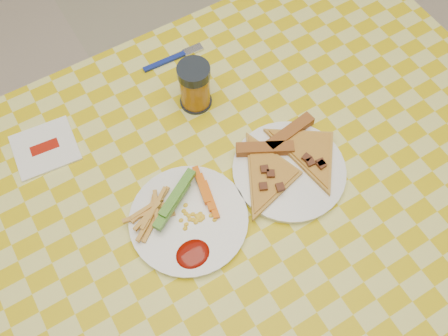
{
  "coord_description": "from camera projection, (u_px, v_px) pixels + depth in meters",
  "views": [
    {
      "loc": [
        -0.23,
        -0.36,
        1.63
      ],
      "look_at": [
        0.0,
        0.03,
        0.78
      ],
      "focal_mm": 40.0,
      "sensor_mm": 36.0,
      "label": 1
    }
  ],
  "objects": [
    {
      "name": "ground",
      "position": [
        229.0,
        287.0,
        1.64
      ],
      "size": [
        8.0,
        8.0,
        0.0
      ],
      "primitive_type": "plane",
      "color": "beige",
      "rests_on": "ground"
    },
    {
      "name": "table",
      "position": [
        231.0,
        202.0,
        1.04
      ],
      "size": [
        1.28,
        0.88,
        0.76
      ],
      "color": "silver",
      "rests_on": "ground"
    },
    {
      "name": "plate_left",
      "position": [
        189.0,
        220.0,
        0.93
      ],
      "size": [
        0.26,
        0.26,
        0.01
      ],
      "primitive_type": "cylinder",
      "rotation": [
        0.0,
        0.0,
        -0.23
      ],
      "color": "white",
      "rests_on": "table"
    },
    {
      "name": "plate_right",
      "position": [
        289.0,
        171.0,
        0.98
      ],
      "size": [
        0.28,
        0.28,
        0.01
      ],
      "primitive_type": "cylinder",
      "rotation": [
        0.0,
        0.0,
        0.34
      ],
      "color": "white",
      "rests_on": "table"
    },
    {
      "name": "fries_veggies",
      "position": [
        180.0,
        212.0,
        0.92
      ],
      "size": [
        0.19,
        0.18,
        0.04
      ],
      "color": "#EDA34B",
      "rests_on": "plate_left"
    },
    {
      "name": "pizza_slices",
      "position": [
        287.0,
        160.0,
        0.97
      ],
      "size": [
        0.3,
        0.26,
        0.02
      ],
      "color": "gold",
      "rests_on": "plate_right"
    },
    {
      "name": "drink_glass",
      "position": [
        195.0,
        86.0,
        1.02
      ],
      "size": [
        0.07,
        0.07,
        0.11
      ],
      "color": "black",
      "rests_on": "table"
    },
    {
      "name": "napkin",
      "position": [
        45.0,
        148.0,
        1.01
      ],
      "size": [
        0.13,
        0.12,
        0.01
      ],
      "rotation": [
        0.0,
        0.0,
        -0.1
      ],
      "color": "white",
      "rests_on": "table"
    },
    {
      "name": "fork",
      "position": [
        174.0,
        58.0,
        1.12
      ],
      "size": [
        0.15,
        0.02,
        0.01
      ],
      "rotation": [
        0.0,
        0.0,
        -0.04
      ],
      "color": "navy",
      "rests_on": "table"
    }
  ]
}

